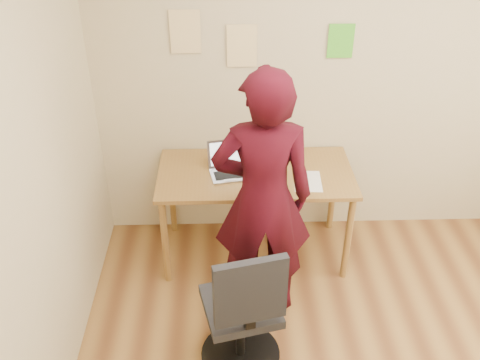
{
  "coord_description": "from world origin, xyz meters",
  "views": [
    {
      "loc": [
        -0.79,
        -1.87,
        2.77
      ],
      "look_at": [
        -0.71,
        0.95,
        0.95
      ],
      "focal_mm": 40.0,
      "sensor_mm": 36.0,
      "label": 1
    }
  ],
  "objects_px": {
    "office_chair": "(243,317)",
    "person": "(263,199)",
    "desk": "(255,182)",
    "laptop": "(230,166)",
    "phone": "(283,184)"
  },
  "relations": [
    {
      "from": "office_chair",
      "to": "desk",
      "type": "bearing_deg",
      "value": 70.02
    },
    {
      "from": "desk",
      "to": "phone",
      "type": "height_order",
      "value": "phone"
    },
    {
      "from": "laptop",
      "to": "person",
      "type": "distance_m",
      "value": 0.57
    },
    {
      "from": "laptop",
      "to": "phone",
      "type": "distance_m",
      "value": 0.41
    },
    {
      "from": "office_chair",
      "to": "person",
      "type": "bearing_deg",
      "value": 62.33
    },
    {
      "from": "phone",
      "to": "person",
      "type": "height_order",
      "value": "person"
    },
    {
      "from": "laptop",
      "to": "person",
      "type": "xyz_separation_m",
      "value": [
        0.2,
        -0.53,
        0.08
      ]
    },
    {
      "from": "desk",
      "to": "laptop",
      "type": "distance_m",
      "value": 0.23
    },
    {
      "from": "desk",
      "to": "laptop",
      "type": "relative_size",
      "value": 4.16
    },
    {
      "from": "desk",
      "to": "office_chair",
      "type": "relative_size",
      "value": 1.47
    },
    {
      "from": "phone",
      "to": "office_chair",
      "type": "distance_m",
      "value": 1.01
    },
    {
      "from": "laptop",
      "to": "phone",
      "type": "xyz_separation_m",
      "value": [
        0.36,
        -0.18,
        -0.04
      ]
    },
    {
      "from": "laptop",
      "to": "office_chair",
      "type": "distance_m",
      "value": 1.14
    },
    {
      "from": "person",
      "to": "desk",
      "type": "bearing_deg",
      "value": -88.6
    },
    {
      "from": "office_chair",
      "to": "person",
      "type": "relative_size",
      "value": 0.55
    }
  ]
}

